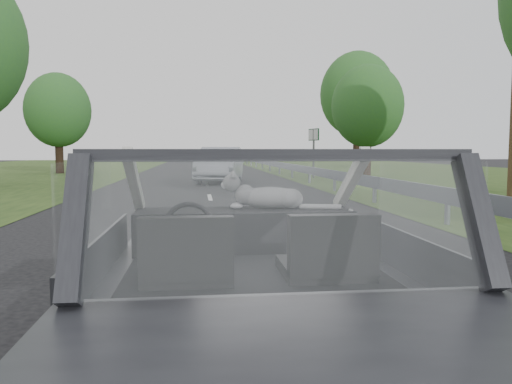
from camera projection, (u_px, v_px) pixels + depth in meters
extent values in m
plane|color=black|center=(253.00, 378.00, 3.16)|extent=(140.00, 140.00, 0.00)
cube|color=black|center=(253.00, 265.00, 3.10)|extent=(1.80, 4.00, 1.45)
cube|color=black|center=(244.00, 230.00, 3.71)|extent=(1.58, 0.45, 0.30)
cube|color=black|center=(187.00, 252.00, 2.75)|extent=(0.50, 0.72, 0.42)
cube|color=black|center=(328.00, 248.00, 2.84)|extent=(0.50, 0.72, 0.42)
torus|color=black|center=(189.00, 227.00, 3.36)|extent=(0.36, 0.36, 0.04)
ellipsoid|color=gray|center=(270.00, 196.00, 3.74)|extent=(0.66, 0.30, 0.29)
cube|color=gray|center=(371.00, 182.00, 13.50)|extent=(0.05, 90.00, 0.32)
imported|color=#B2B6C4|center=(220.00, 165.00, 22.14)|extent=(2.66, 5.02, 1.57)
cube|color=#0D401E|center=(314.00, 153.00, 25.41)|extent=(0.38, 0.99, 2.52)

